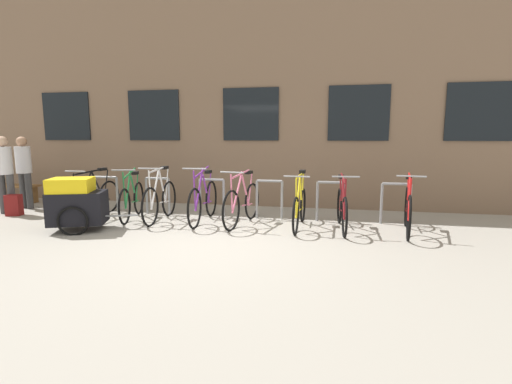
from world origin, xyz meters
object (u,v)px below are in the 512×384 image
at_px(bicycle_yellow, 300,207).
at_px(backpack, 14,205).
at_px(bicycle_red, 408,209).
at_px(bicycle_green, 132,200).
at_px(person_browsing, 5,170).
at_px(bicycle_maroon, 342,208).
at_px(person_by_bench, 24,168).
at_px(bicycle_white, 160,200).
at_px(bicycle_black, 94,198).
at_px(bicycle_pink, 242,203).
at_px(bicycle_purple, 203,201).
at_px(wooden_bench, 10,189).
at_px(bike_trailer, 77,203).

bearing_deg(bicycle_yellow, backpack, -178.50).
xyz_separation_m(bicycle_red, bicycle_green, (-5.24, 0.09, -0.02)).
distance_m(bicycle_green, person_browsing, 2.90).
xyz_separation_m(bicycle_maroon, bicycle_green, (-4.13, 0.10, 0.00)).
bearing_deg(person_by_bench, bicycle_white, -8.50).
distance_m(bicycle_black, backpack, 1.75).
distance_m(bicycle_green, person_by_bench, 3.01).
bearing_deg(bicycle_maroon, bicycle_red, 0.35).
bearing_deg(bicycle_green, bicycle_pink, -1.26).
bearing_deg(bicycle_white, bicycle_pink, 0.00).
bearing_deg(bicycle_green, bicycle_white, -4.56).
bearing_deg(bicycle_maroon, bicycle_purple, 177.54).
bearing_deg(person_by_bench, bicycle_purple, -6.02).
height_order(bicycle_green, person_browsing, person_browsing).
relative_size(bicycle_purple, wooden_bench, 1.24).
height_order(bicycle_purple, bicycle_green, bicycle_purple).
bearing_deg(bicycle_maroon, backpack, -178.73).
bearing_deg(bicycle_green, backpack, -174.50).
distance_m(bicycle_red, wooden_bench, 9.23).
bearing_deg(bicycle_maroon, person_browsing, -179.86).
xyz_separation_m(bicycle_yellow, person_by_bench, (-6.29, 0.57, 0.57)).
height_order(bicycle_black, wooden_bench, bicycle_black).
xyz_separation_m(bicycle_purple, backpack, (-4.07, -0.26, -0.18)).
height_order(bicycle_maroon, backpack, bicycle_maroon).
distance_m(bicycle_maroon, bike_trailer, 4.67).
distance_m(bicycle_yellow, person_browsing, 6.24).
bearing_deg(wooden_bench, backpack, -43.96).
bearing_deg(bicycle_white, bicycle_purple, 4.19).
xyz_separation_m(bicycle_red, person_browsing, (-8.07, -0.02, 0.55)).
bearing_deg(bicycle_black, person_by_bench, 165.89).
height_order(wooden_bench, person_by_bench, person_by_bench).
bearing_deg(bicycle_white, bicycle_red, -0.52).
height_order(bike_trailer, wooden_bench, bike_trailer).
relative_size(person_by_bench, person_browsing, 0.99).
bearing_deg(bike_trailer, bicycle_pink, 21.11).
relative_size(bicycle_red, person_by_bench, 1.09).
bearing_deg(wooden_bench, bicycle_purple, -10.94).
bearing_deg(bicycle_green, bicycle_black, -177.08).
height_order(person_by_bench, person_browsing, person_browsing).
relative_size(bicycle_white, person_by_bench, 1.03).
bearing_deg(bicycle_black, bicycle_red, -0.47).
height_order(bicycle_black, bicycle_white, bicycle_white).
relative_size(bicycle_yellow, bicycle_white, 0.99).
xyz_separation_m(bicycle_black, bicycle_white, (1.47, -0.01, 0.02)).
relative_size(bicycle_red, bicycle_green, 1.08).
relative_size(bicycle_green, person_by_bench, 1.01).
distance_m(bicycle_black, bicycle_yellow, 4.21).
distance_m(bicycle_white, bicycle_pink, 1.66).
distance_m(bicycle_red, bicycle_green, 5.24).
distance_m(bike_trailer, wooden_bench, 4.11).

